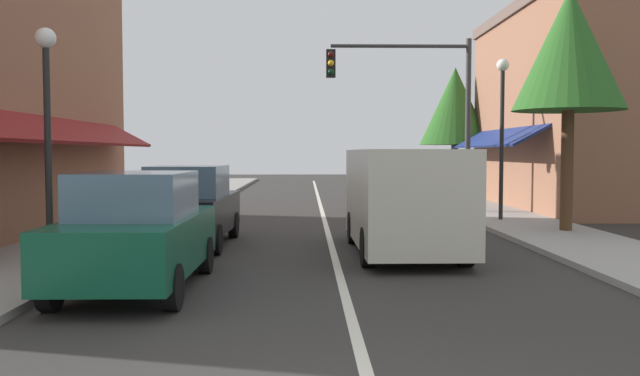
{
  "coord_description": "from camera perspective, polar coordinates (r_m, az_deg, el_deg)",
  "views": [
    {
      "loc": [
        -0.56,
        -3.97,
        2.06
      ],
      "look_at": [
        -0.19,
        13.65,
        1.12
      ],
      "focal_mm": 37.35,
      "sensor_mm": 36.0,
      "label": 1
    }
  ],
  "objects": [
    {
      "name": "parked_car_second_left",
      "position": [
        14.94,
        -11.13,
        -1.53
      ],
      "size": [
        1.86,
        4.14,
        1.77
      ],
      "rotation": [
        0.0,
        0.0,
        -0.02
      ],
      "color": "black",
      "rests_on": "ground"
    },
    {
      "name": "sidewalk_left",
      "position": [
        22.61,
        -13.84,
        -2.1
      ],
      "size": [
        2.6,
        56.0,
        0.12
      ],
      "primitive_type": "cube",
      "color": "gray",
      "rests_on": "ground"
    },
    {
      "name": "van_in_lane",
      "position": [
        13.62,
        7.14,
        -0.81
      ],
      "size": [
        2.05,
        5.2,
        2.12
      ],
      "rotation": [
        0.0,
        0.0,
        0.01
      ],
      "color": "beige",
      "rests_on": "ground"
    },
    {
      "name": "parked_car_nearest_left",
      "position": [
        10.31,
        -15.38,
        -3.64
      ],
      "size": [
        1.8,
        4.11,
        1.77
      ],
      "rotation": [
        0.0,
        0.0,
        -0.01
      ],
      "color": "#0F4C33",
      "rests_on": "ground"
    },
    {
      "name": "street_lamp_right_mid",
      "position": [
        19.95,
        15.34,
        6.23
      ],
      "size": [
        0.36,
        0.36,
        4.74
      ],
      "color": "black",
      "rests_on": "ground"
    },
    {
      "name": "tree_right_near",
      "position": [
        17.8,
        20.58,
        10.96
      ],
      "size": [
        2.74,
        2.74,
        6.11
      ],
      "color": "#4C331E",
      "rests_on": "ground"
    },
    {
      "name": "street_lamp_left_near",
      "position": [
        12.78,
        -22.35,
        6.66
      ],
      "size": [
        0.36,
        0.36,
        4.25
      ],
      "color": "black",
      "rests_on": "ground"
    },
    {
      "name": "sidewalk_right",
      "position": [
        22.88,
        14.16,
        -2.04
      ],
      "size": [
        2.6,
        56.0,
        0.12
      ],
      "primitive_type": "cube",
      "color": "#A39E99",
      "rests_on": "ground"
    },
    {
      "name": "ground_plane",
      "position": [
        22.08,
        0.25,
        -2.29
      ],
      "size": [
        80.0,
        80.0,
        0.0
      ],
      "primitive_type": "plane",
      "color": "#33302D"
    },
    {
      "name": "traffic_signal_mast_arm",
      "position": [
        22.29,
        8.54,
        7.86
      ],
      "size": [
        4.79,
        0.5,
        5.79
      ],
      "color": "#333333",
      "rests_on": "ground"
    },
    {
      "name": "storefront_right_block",
      "position": [
        26.16,
        22.22,
        6.38
      ],
      "size": [
        7.28,
        10.2,
        7.34
      ],
      "color": "#8E5B42",
      "rests_on": "ground"
    },
    {
      "name": "lane_center_stripe",
      "position": [
        22.08,
        0.25,
        -2.28
      ],
      "size": [
        0.14,
        52.0,
        0.01
      ],
      "primitive_type": "cube",
      "color": "silver",
      "rests_on": "ground"
    },
    {
      "name": "tree_right_far",
      "position": [
        29.83,
        11.5,
        6.85
      ],
      "size": [
        3.06,
        3.06,
        5.77
      ],
      "color": "#4C331E",
      "rests_on": "ground"
    }
  ]
}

